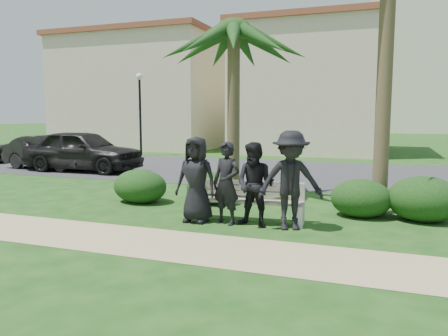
{
  "coord_description": "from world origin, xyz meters",
  "views": [
    {
      "loc": [
        2.97,
        -8.12,
        2.14
      ],
      "look_at": [
        -0.34,
        1.0,
        0.96
      ],
      "focal_mm": 35.0,
      "sensor_mm": 36.0,
      "label": 1
    }
  ],
  "objects_px": {
    "park_bench": "(248,204)",
    "man_c": "(255,185)",
    "man_a": "(196,179)",
    "car_a": "(83,150)",
    "street_lamp": "(140,99)",
    "car_b": "(51,152)",
    "man_b": "(226,183)",
    "palm_left": "(234,32)",
    "man_d": "(291,181)"
  },
  "relations": [
    {
      "from": "man_d",
      "to": "car_a",
      "type": "bearing_deg",
      "value": 128.13
    },
    {
      "from": "man_b",
      "to": "car_b",
      "type": "xyz_separation_m",
      "value": [
        -9.49,
        5.89,
        -0.15
      ]
    },
    {
      "from": "street_lamp",
      "to": "park_bench",
      "type": "bearing_deg",
      "value": -51.36
    },
    {
      "from": "man_d",
      "to": "car_a",
      "type": "distance_m",
      "value": 10.83
    },
    {
      "from": "man_c",
      "to": "palm_left",
      "type": "height_order",
      "value": "palm_left"
    },
    {
      "from": "park_bench",
      "to": "man_c",
      "type": "distance_m",
      "value": 0.62
    },
    {
      "from": "car_b",
      "to": "park_bench",
      "type": "bearing_deg",
      "value": -113.49
    },
    {
      "from": "park_bench",
      "to": "man_a",
      "type": "xyz_separation_m",
      "value": [
        -0.97,
        -0.35,
        0.51
      ]
    },
    {
      "from": "man_c",
      "to": "car_b",
      "type": "xyz_separation_m",
      "value": [
        -10.08,
        5.9,
        -0.15
      ]
    },
    {
      "from": "street_lamp",
      "to": "man_d",
      "type": "bearing_deg",
      "value": -49.45
    },
    {
      "from": "man_b",
      "to": "street_lamp",
      "type": "bearing_deg",
      "value": 141.02
    },
    {
      "from": "man_a",
      "to": "man_c",
      "type": "xyz_separation_m",
      "value": [
        1.22,
        0.02,
        -0.05
      ]
    },
    {
      "from": "man_b",
      "to": "car_a",
      "type": "height_order",
      "value": "man_b"
    },
    {
      "from": "park_bench",
      "to": "man_d",
      "type": "distance_m",
      "value": 1.13
    },
    {
      "from": "man_b",
      "to": "car_b",
      "type": "distance_m",
      "value": 11.17
    },
    {
      "from": "man_c",
      "to": "palm_left",
      "type": "relative_size",
      "value": 0.31
    },
    {
      "from": "street_lamp",
      "to": "man_b",
      "type": "bearing_deg",
      "value": -53.11
    },
    {
      "from": "street_lamp",
      "to": "car_a",
      "type": "relative_size",
      "value": 0.92
    },
    {
      "from": "street_lamp",
      "to": "man_c",
      "type": "relative_size",
      "value": 2.63
    },
    {
      "from": "car_b",
      "to": "car_a",
      "type": "bearing_deg",
      "value": -86.61
    },
    {
      "from": "man_a",
      "to": "man_b",
      "type": "xyz_separation_m",
      "value": [
        0.63,
        0.03,
        -0.05
      ]
    },
    {
      "from": "man_c",
      "to": "car_b",
      "type": "distance_m",
      "value": 11.68
    },
    {
      "from": "park_bench",
      "to": "car_a",
      "type": "bearing_deg",
      "value": 141.09
    },
    {
      "from": "palm_left",
      "to": "street_lamp",
      "type": "bearing_deg",
      "value": 131.58
    },
    {
      "from": "man_a",
      "to": "car_b",
      "type": "height_order",
      "value": "man_a"
    },
    {
      "from": "man_c",
      "to": "palm_left",
      "type": "distance_m",
      "value": 4.61
    },
    {
      "from": "street_lamp",
      "to": "park_bench",
      "type": "xyz_separation_m",
      "value": [
        9.48,
        -11.86,
        -2.59
      ]
    },
    {
      "from": "man_a",
      "to": "car_a",
      "type": "distance_m",
      "value": 9.32
    },
    {
      "from": "man_b",
      "to": "man_c",
      "type": "bearing_deg",
      "value": 13.33
    },
    {
      "from": "man_b",
      "to": "man_c",
      "type": "distance_m",
      "value": 0.59
    },
    {
      "from": "palm_left",
      "to": "car_b",
      "type": "distance_m",
      "value": 9.9
    },
    {
      "from": "street_lamp",
      "to": "car_b",
      "type": "height_order",
      "value": "street_lamp"
    },
    {
      "from": "man_c",
      "to": "palm_left",
      "type": "xyz_separation_m",
      "value": [
        -1.38,
        2.78,
        3.41
      ]
    },
    {
      "from": "man_c",
      "to": "car_a",
      "type": "bearing_deg",
      "value": 153.14
    },
    {
      "from": "park_bench",
      "to": "car_b",
      "type": "relative_size",
      "value": 0.57
    },
    {
      "from": "street_lamp",
      "to": "man_b",
      "type": "distance_m",
      "value": 15.37
    },
    {
      "from": "park_bench",
      "to": "man_c",
      "type": "bearing_deg",
      "value": -57.87
    },
    {
      "from": "park_bench",
      "to": "man_c",
      "type": "xyz_separation_m",
      "value": [
        0.25,
        -0.33,
        0.46
      ]
    },
    {
      "from": "palm_left",
      "to": "man_d",
      "type": "bearing_deg",
      "value": -53.22
    },
    {
      "from": "park_bench",
      "to": "man_b",
      "type": "bearing_deg",
      "value": -142.12
    },
    {
      "from": "car_a",
      "to": "man_c",
      "type": "bearing_deg",
      "value": -125.6
    },
    {
      "from": "street_lamp",
      "to": "man_d",
      "type": "relative_size",
      "value": 2.31
    },
    {
      "from": "street_lamp",
      "to": "man_a",
      "type": "height_order",
      "value": "street_lamp"
    },
    {
      "from": "man_a",
      "to": "man_b",
      "type": "distance_m",
      "value": 0.63
    },
    {
      "from": "street_lamp",
      "to": "car_a",
      "type": "height_order",
      "value": "street_lamp"
    },
    {
      "from": "street_lamp",
      "to": "palm_left",
      "type": "bearing_deg",
      "value": -48.42
    },
    {
      "from": "man_a",
      "to": "man_b",
      "type": "bearing_deg",
      "value": 3.99
    },
    {
      "from": "man_a",
      "to": "palm_left",
      "type": "bearing_deg",
      "value": 94.52
    },
    {
      "from": "man_b",
      "to": "car_b",
      "type": "relative_size",
      "value": 0.4
    },
    {
      "from": "park_bench",
      "to": "man_a",
      "type": "height_order",
      "value": "man_a"
    }
  ]
}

